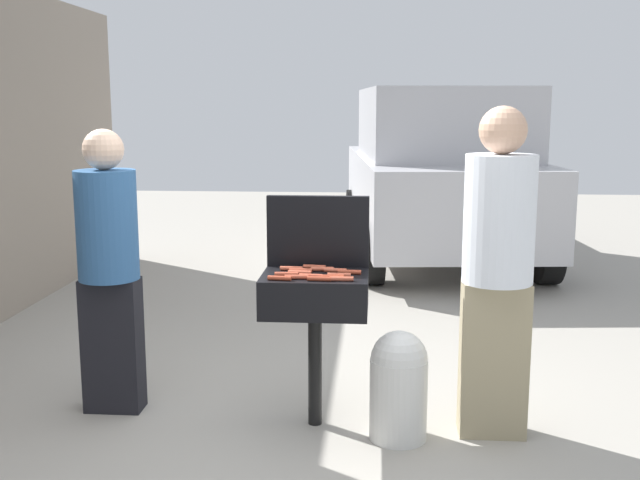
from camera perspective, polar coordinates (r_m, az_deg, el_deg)
name	(u,v)px	position (r m, az deg, el deg)	size (l,w,h in m)	color
ground_plane	(287,434)	(4.45, -2.45, -14.28)	(24.00, 24.00, 0.00)	#9E998E
bbq_grill	(315,299)	(4.34, -0.38, -4.40)	(0.60, 0.44, 0.89)	black
grill_lid_open	(318,231)	(4.48, -0.15, 0.65)	(0.60, 0.05, 0.42)	black
hot_dog_0	(335,270)	(4.35, 1.16, -2.28)	(0.03, 0.03, 0.13)	#C6593D
hot_dog_1	(319,279)	(4.14, -0.07, -2.92)	(0.03, 0.03, 0.13)	#AD4228
hot_dog_2	(286,274)	(4.26, -2.53, -2.56)	(0.03, 0.03, 0.13)	#B74C33
hot_dog_3	(299,273)	(4.30, -1.54, -2.45)	(0.03, 0.03, 0.13)	#C6593D
hot_dog_4	(280,278)	(4.17, -3.04, -2.85)	(0.03, 0.03, 0.13)	#AD4228
hot_dog_5	(314,267)	(4.44, -0.42, -2.03)	(0.03, 0.03, 0.13)	#B74C33
hot_dog_6	(301,271)	(4.35, -1.46, -2.30)	(0.03, 0.03, 0.13)	#B74C33
hot_dog_7	(332,277)	(4.19, 0.90, -2.77)	(0.03, 0.03, 0.13)	#AD4228
hot_dog_8	(291,268)	(4.41, -2.20, -2.13)	(0.03, 0.03, 0.13)	#C6593D
hot_dog_9	(349,272)	(4.31, 2.21, -2.40)	(0.03, 0.03, 0.13)	#AD4228
hot_dog_10	(339,275)	(4.24, 1.44, -2.63)	(0.03, 0.03, 0.13)	#C6593D
hot_dog_11	(311,276)	(4.21, -0.69, -2.71)	(0.03, 0.03, 0.13)	#B74C33
hot_dog_12	(297,277)	(4.19, -1.77, -2.78)	(0.03, 0.03, 0.13)	#B74C33
hot_dog_13	(342,279)	(4.15, 1.62, -2.91)	(0.03, 0.03, 0.13)	#C6593D
hot_dog_14	(322,269)	(4.39, 0.19, -2.18)	(0.03, 0.03, 0.13)	#C6593D
propane_tank	(399,383)	(4.30, 5.89, -10.59)	(0.32, 0.32, 0.62)	silver
person_left	(109,261)	(4.68, -15.49, -1.54)	(0.36, 0.36, 1.70)	black
person_right	(498,262)	(4.27, 13.11, -1.57)	(0.38, 0.38, 1.83)	gray
parked_minivan	(438,172)	(9.34, 8.78, 5.00)	(2.36, 4.56, 2.02)	#B7B7BC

